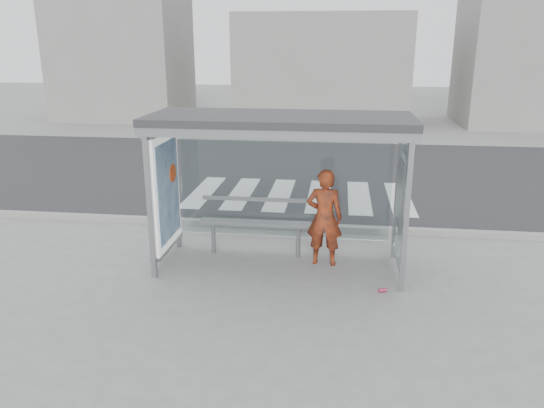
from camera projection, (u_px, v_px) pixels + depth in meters
The scene contains 11 objects.
ground at pixel (279, 266), 9.22m from camera, with size 80.00×80.00×0.00m, color slate.
road at pixel (306, 172), 15.85m from camera, with size 30.00×10.00×0.01m, color #272729.
curb at pixel (290, 226), 11.05m from camera, with size 30.00×0.18×0.12m, color gray.
crosswalk at pixel (299, 195), 13.48m from camera, with size 5.55×3.00×0.00m.
bus_shelter at pixel (258, 153), 8.74m from camera, with size 4.25×1.65×2.62m.
building_left at pixel (123, 57), 26.63m from camera, with size 6.00×5.00×6.00m, color gray.
building_center at pixel (322, 69), 25.55m from camera, with size 8.00×5.00×5.00m, color gray.
building_right at pixel (521, 47), 24.16m from camera, with size 5.00×5.00×7.00m, color gray.
person at pixel (324, 217), 9.09m from camera, with size 0.62×0.41×1.71m, color orange.
bench at pixel (256, 223), 9.57m from camera, with size 2.01×0.33×1.04m.
soda_can at pixel (383, 290), 8.25m from camera, with size 0.07×0.07×0.12m, color #DC406D.
Camera 1 is at (0.96, -8.44, 3.74)m, focal length 35.00 mm.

